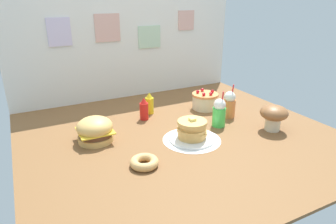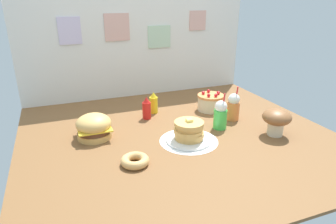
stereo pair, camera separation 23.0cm
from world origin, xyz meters
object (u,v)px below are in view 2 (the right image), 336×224
at_px(layer_cake, 210,102).
at_px(burger, 94,127).
at_px(orange_float_cup, 233,107).
at_px(mushroom_stool, 277,119).
at_px(pancake_stack, 189,132).
at_px(ketchup_bottle, 147,109).
at_px(cream_soda_cup, 220,115).
at_px(mustard_bottle, 154,103).
at_px(donut_pink_glaze, 135,160).

bearing_deg(layer_cake, burger, -169.38).
distance_m(orange_float_cup, mushroom_stool, 0.39).
distance_m(pancake_stack, mushroom_stool, 0.66).
relative_size(burger, ketchup_bottle, 1.33).
distance_m(cream_soda_cup, mushroom_stool, 0.41).
bearing_deg(orange_float_cup, mustard_bottle, 145.94).
xyz_separation_m(burger, orange_float_cup, (1.13, -0.07, 0.03)).
relative_size(layer_cake, cream_soda_cup, 0.83).
bearing_deg(burger, cream_soda_cup, -10.97).
bearing_deg(orange_float_cup, pancake_stack, -155.35).
bearing_deg(cream_soda_cup, layer_cake, 72.17).
bearing_deg(mushroom_stool, layer_cake, 107.58).
height_order(pancake_stack, ketchup_bottle, ketchup_bottle).
bearing_deg(ketchup_bottle, orange_float_cup, -22.69).
bearing_deg(orange_float_cup, mushroom_stool, -70.18).
relative_size(ketchup_bottle, mushroom_stool, 0.91).
xyz_separation_m(pancake_stack, mushroom_stool, (0.64, -0.14, 0.05)).
bearing_deg(burger, donut_pink_glaze, -69.42).
relative_size(pancake_stack, ketchup_bottle, 1.70).
relative_size(burger, orange_float_cup, 0.88).
bearing_deg(mustard_bottle, orange_float_cup, -34.06).
relative_size(layer_cake, ketchup_bottle, 1.25).
relative_size(pancake_stack, donut_pink_glaze, 1.83).
height_order(mustard_bottle, orange_float_cup, orange_float_cup).
bearing_deg(cream_soda_cup, ketchup_bottle, 140.23).
bearing_deg(donut_pink_glaze, cream_soda_cup, 20.73).
height_order(layer_cake, orange_float_cup, orange_float_cup).
xyz_separation_m(ketchup_bottle, cream_soda_cup, (0.47, -0.40, 0.02)).
distance_m(pancake_stack, orange_float_cup, 0.56).
bearing_deg(mushroom_stool, cream_soda_cup, 142.04).
relative_size(burger, layer_cake, 1.06).
bearing_deg(donut_pink_glaze, mushroom_stool, 1.91).
relative_size(ketchup_bottle, donut_pink_glaze, 1.08).
bearing_deg(burger, pancake_stack, -25.80).
relative_size(layer_cake, mushroom_stool, 1.13).
bearing_deg(burger, mustard_bottle, 29.60).
bearing_deg(layer_cake, ketchup_bottle, 178.70).
height_order(cream_soda_cup, orange_float_cup, same).
relative_size(burger, cream_soda_cup, 0.88).
bearing_deg(ketchup_bottle, pancake_stack, -73.23).
height_order(burger, ketchup_bottle, ketchup_bottle).
distance_m(cream_soda_cup, orange_float_cup, 0.22).
distance_m(donut_pink_glaze, mushroom_stool, 1.09).
relative_size(ketchup_bottle, mustard_bottle, 1.00).
bearing_deg(cream_soda_cup, pancake_stack, -159.89).
xyz_separation_m(burger, layer_cake, (1.06, 0.20, -0.01)).
distance_m(layer_cake, donut_pink_glaze, 1.11).
relative_size(mustard_bottle, mushroom_stool, 0.91).
relative_size(pancake_stack, mushroom_stool, 1.55).
relative_size(ketchup_bottle, orange_float_cup, 0.67).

